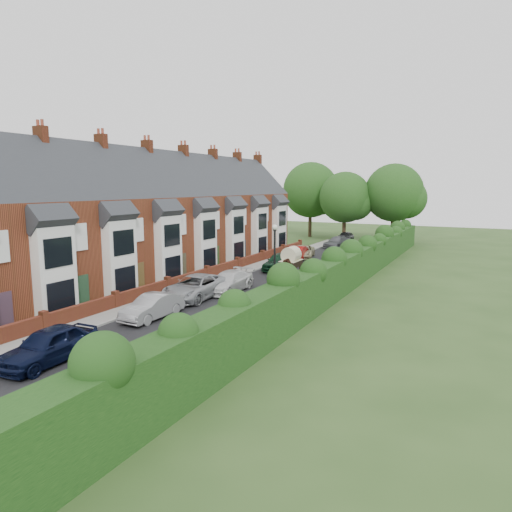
{
  "coord_description": "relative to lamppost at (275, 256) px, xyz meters",
  "views": [
    {
      "loc": [
        14.52,
        -19.98,
        7.37
      ],
      "look_at": [
        -0.89,
        9.94,
        2.2
      ],
      "focal_mm": 32.0,
      "sensor_mm": 36.0,
      "label": 1
    }
  ],
  "objects": [
    {
      "name": "ground",
      "position": [
        -3.4,
        -4.0,
        -3.3
      ],
      "size": [
        140.0,
        140.0,
        0.0
      ],
      "primitive_type": "plane",
      "color": "#2D4C1E",
      "rests_on": "ground"
    },
    {
      "name": "road",
      "position": [
        -3.9,
        7.0,
        -3.29
      ],
      "size": [
        6.0,
        58.0,
        0.02
      ],
      "primitive_type": "cube",
      "color": "black",
      "rests_on": "ground"
    },
    {
      "name": "pavement_hedge_side",
      "position": [
        0.2,
        7.0,
        -3.24
      ],
      "size": [
        2.2,
        58.0,
        0.12
      ],
      "primitive_type": "cube",
      "color": "gray",
      "rests_on": "ground"
    },
    {
      "name": "pavement_house_side",
      "position": [
        -7.75,
        7.0,
        -3.24
      ],
      "size": [
        1.7,
        58.0,
        0.12
      ],
      "primitive_type": "cube",
      "color": "gray",
      "rests_on": "ground"
    },
    {
      "name": "kerb_hedge_side",
      "position": [
        -0.85,
        7.0,
        -3.23
      ],
      "size": [
        0.18,
        58.0,
        0.13
      ],
      "primitive_type": "cube",
      "color": "#979892",
      "rests_on": "ground"
    },
    {
      "name": "kerb_house_side",
      "position": [
        -6.95,
        7.0,
        -3.23
      ],
      "size": [
        0.18,
        58.0,
        0.13
      ],
      "primitive_type": "cube",
      "color": "#979892",
      "rests_on": "ground"
    },
    {
      "name": "hedge",
      "position": [
        2.0,
        7.0,
        -1.7
      ],
      "size": [
        2.1,
        58.0,
        2.85
      ],
      "color": "#123510",
      "rests_on": "ground"
    },
    {
      "name": "terrace_row",
      "position": [
        -14.27,
        5.98,
        1.18
      ],
      "size": [
        9.05,
        40.5,
        11.5
      ],
      "color": "brown",
      "rests_on": "ground"
    },
    {
      "name": "garden_wall_row",
      "position": [
        -8.75,
        6.0,
        -2.84
      ],
      "size": [
        0.35,
        40.35,
        1.1
      ],
      "color": "brown",
      "rests_on": "ground"
    },
    {
      "name": "lamppost",
      "position": [
        0.0,
        0.0,
        0.0
      ],
      "size": [
        0.32,
        0.32,
        5.16
      ],
      "color": "black",
      "rests_on": "ground"
    },
    {
      "name": "tree_far_left",
      "position": [
        -6.05,
        36.08,
        2.41
      ],
      "size": [
        7.14,
        6.8,
        9.29
      ],
      "color": "#332316",
      "rests_on": "ground"
    },
    {
      "name": "tree_far_right",
      "position": [
        -0.01,
        38.08,
        3.02
      ],
      "size": [
        7.98,
        7.6,
        10.31
      ],
      "color": "#332316",
      "rests_on": "ground"
    },
    {
      "name": "tree_far_back",
      "position": [
        -11.99,
        39.08,
        3.32
      ],
      "size": [
        8.4,
        8.0,
        10.82
      ],
      "color": "#332316",
      "rests_on": "ground"
    },
    {
      "name": "car_navy",
      "position": [
        -5.0,
        -11.68,
        -2.54
      ],
      "size": [
        2.0,
        4.53,
        1.52
      ],
      "primitive_type": "imported",
      "rotation": [
        0.0,
        0.0,
        0.05
      ],
      "color": "black",
      "rests_on": "ground"
    },
    {
      "name": "car_silver_a",
      "position": [
        -5.39,
        -4.61,
        -2.61
      ],
      "size": [
        1.49,
        4.16,
        1.37
      ],
      "primitive_type": "imported",
      "rotation": [
        0.0,
        0.0,
        -0.01
      ],
      "color": "#98989C",
      "rests_on": "ground"
    },
    {
      "name": "car_silver_b",
      "position": [
        -5.9,
        0.32,
        -2.52
      ],
      "size": [
        2.8,
        5.68,
        1.55
      ],
      "primitive_type": "imported",
      "rotation": [
        0.0,
        0.0,
        0.04
      ],
      "color": "#9D9FA4",
      "rests_on": "ground"
    },
    {
      "name": "car_white",
      "position": [
        -5.0,
        3.09,
        -2.59
      ],
      "size": [
        2.0,
        4.89,
        1.42
      ],
      "primitive_type": "imported",
      "rotation": [
        0.0,
        0.0,
        0.0
      ],
      "color": "silver",
      "rests_on": "ground"
    },
    {
      "name": "car_green",
      "position": [
        -5.17,
        12.2,
        -2.51
      ],
      "size": [
        2.04,
        4.69,
        1.57
      ],
      "primitive_type": "imported",
      "rotation": [
        0.0,
        0.0,
        0.04
      ],
      "color": "#0E311C",
      "rests_on": "ground"
    },
    {
      "name": "car_red",
      "position": [
        -5.78,
        17.48,
        -2.57
      ],
      "size": [
        2.15,
        4.61,
        1.46
      ],
      "primitive_type": "imported",
      "rotation": [
        0.0,
        0.0,
        0.14
      ],
      "color": "#9C1311",
      "rests_on": "ground"
    },
    {
      "name": "car_beige",
      "position": [
        -5.97,
        19.8,
        -2.65
      ],
      "size": [
        3.25,
        5.03,
        1.29
      ],
      "primitive_type": "imported",
      "rotation": [
        0.0,
        0.0,
        0.26
      ],
      "color": "tan",
      "rests_on": "ground"
    },
    {
      "name": "car_grey",
      "position": [
        -5.14,
        29.0,
        -2.62
      ],
      "size": [
        2.72,
        4.91,
        1.35
      ],
      "primitive_type": "imported",
      "rotation": [
        0.0,
        0.0,
        -0.19
      ],
      "color": "#595B61",
      "rests_on": "ground"
    },
    {
      "name": "car_black",
      "position": [
        -5.76,
        34.58,
        -2.57
      ],
      "size": [
        1.99,
        4.35,
        1.45
      ],
      "primitive_type": "imported",
      "rotation": [
        0.0,
        0.0,
        0.07
      ],
      "color": "black",
      "rests_on": "ground"
    },
    {
      "name": "horse",
      "position": [
        -3.61,
        9.13,
        -2.52
      ],
      "size": [
        1.04,
        1.92,
        1.55
      ],
      "primitive_type": "imported",
      "rotation": [
        0.0,
        0.0,
        3.03
      ],
      "color": "#49281A",
      "rests_on": "ground"
    },
    {
      "name": "horse_cart",
      "position": [
        -3.61,
        11.11,
        -1.96
      ],
      "size": [
        1.46,
        3.24,
        2.33
      ],
      "color": "black",
      "rests_on": "ground"
    }
  ]
}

